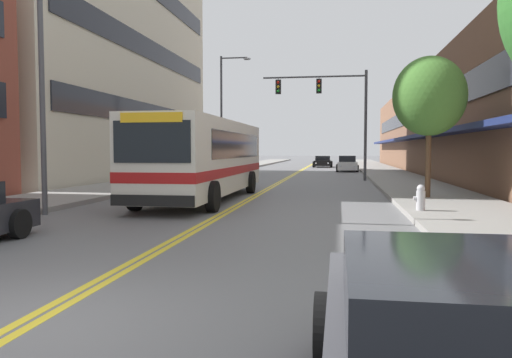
{
  "coord_description": "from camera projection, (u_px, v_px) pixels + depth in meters",
  "views": [
    {
      "loc": [
        3.51,
        -5.01,
        1.99
      ],
      "look_at": [
        -0.21,
        17.48,
        0.64
      ],
      "focal_mm": 35.0,
      "sensor_mm": 36.0,
      "label": 1
    }
  ],
  "objects": [
    {
      "name": "car_navy_parked_left_mid",
      "position": [
        228.0,
        169.0,
        36.02
      ],
      "size": [
        2.02,
        4.36,
        1.28
      ],
      "color": "#19234C",
      "rests_on": "ground_plane"
    },
    {
      "name": "street_lamp_left_far",
      "position": [
        225.0,
        106.0,
        37.77
      ],
      "size": [
        2.35,
        0.28,
        9.03
      ],
      "color": "#47474C",
      "rests_on": "ground_plane"
    },
    {
      "name": "car_white_parked_right_mid",
      "position": [
        347.0,
        164.0,
        45.86
      ],
      "size": [
        1.99,
        4.87,
        1.43
      ],
      "color": "white",
      "rests_on": "ground_plane"
    },
    {
      "name": "ground_plane",
      "position": [
        296.0,
        173.0,
        42.07
      ],
      "size": [
        240.0,
        240.0,
        0.0
      ],
      "primitive_type": "plane",
      "color": "slate"
    },
    {
      "name": "sidewalk_left",
      "position": [
        211.0,
        172.0,
        43.27
      ],
      "size": [
        3.83,
        106.0,
        0.17
      ],
      "color": "gray",
      "rests_on": "ground_plane"
    },
    {
      "name": "storefront_row_right",
      "position": [
        467.0,
        124.0,
        39.63
      ],
      "size": [
        9.1,
        68.0,
        7.98
      ],
      "color": "brown",
      "rests_on": "ground_plane"
    },
    {
      "name": "city_bus",
      "position": [
        205.0,
        156.0,
        19.88
      ],
      "size": [
        2.91,
        11.45,
        3.09
      ],
      "color": "silver",
      "rests_on": "ground_plane"
    },
    {
      "name": "car_black_moving_lead",
      "position": [
        323.0,
        162.0,
        56.86
      ],
      "size": [
        2.17,
        4.52,
        1.28
      ],
      "color": "black",
      "rests_on": "ground_plane"
    },
    {
      "name": "street_tree_right_mid",
      "position": [
        429.0,
        96.0,
        18.88
      ],
      "size": [
        2.73,
        2.73,
        5.35
      ],
      "color": "brown",
      "rests_on": "sidewalk_right"
    },
    {
      "name": "street_lamp_left_near",
      "position": [
        53.0,
        59.0,
        14.85
      ],
      "size": [
        2.61,
        0.28,
        7.8
      ],
      "color": "#47474C",
      "rests_on": "ground_plane"
    },
    {
      "name": "fire_hydrant",
      "position": [
        421.0,
        198.0,
        14.9
      ],
      "size": [
        0.34,
        0.26,
        0.77
      ],
      "color": "#B7B7BC",
      "rests_on": "sidewalk_right"
    },
    {
      "name": "centre_line",
      "position": [
        296.0,
        173.0,
        42.07
      ],
      "size": [
        0.34,
        106.0,
        0.01
      ],
      "color": "yellow",
      "rests_on": "ground_plane"
    },
    {
      "name": "sidewalk_right",
      "position": [
        386.0,
        173.0,
        40.86
      ],
      "size": [
        3.83,
        106.0,
        0.17
      ],
      "color": "gray",
      "rests_on": "ground_plane"
    },
    {
      "name": "traffic_signal_mast",
      "position": [
        331.0,
        102.0,
        32.02
      ],
      "size": [
        6.69,
        0.38,
        7.03
      ],
      "color": "#47474C",
      "rests_on": "ground_plane"
    }
  ]
}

